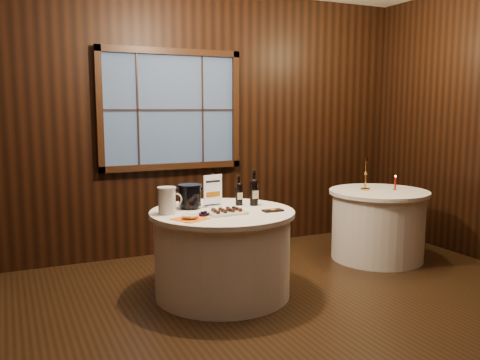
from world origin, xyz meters
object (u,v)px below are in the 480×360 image
main_table (222,253)px  grape_bunch (205,214)px  ice_bucket (190,196)px  cracker_bowl (190,216)px  glass_pitcher (167,200)px  port_bottle_left (239,192)px  brass_candlestick (365,178)px  side_table (378,224)px  sign_stand (213,195)px  chocolate_plate (227,212)px  chocolate_box (273,210)px  port_bottle_right (254,190)px  red_candle (395,184)px

main_table → grape_bunch: size_ratio=7.59×
ice_bucket → cracker_bowl: bearing=-109.0°
glass_pitcher → port_bottle_left: bearing=16.9°
cracker_bowl → brass_candlestick: 2.34m
port_bottle_left → brass_candlestick: brass_candlestick is taller
side_table → grape_bunch: (-2.23, -0.46, 0.40)m
side_table → cracker_bowl: size_ratio=7.66×
grape_bunch → brass_candlestick: bearing=14.8°
sign_stand → chocolate_plate: sign_stand is taller
cracker_bowl → sign_stand: bearing=49.2°
main_table → glass_pitcher: (-0.48, 0.08, 0.50)m
glass_pitcher → cracker_bowl: bearing=-60.2°
chocolate_box → cracker_bowl: (-0.76, 0.00, 0.01)m
chocolate_box → glass_pitcher: (-0.87, 0.29, 0.11)m
port_bottle_right → chocolate_box: (0.03, -0.32, -0.14)m
side_table → chocolate_plate: chocolate_plate is taller
port_bottle_right → brass_candlestick: bearing=16.0°
port_bottle_right → brass_candlestick: brass_candlestick is taller
port_bottle_left → port_bottle_right: 0.14m
side_table → port_bottle_right: bearing=-173.1°
port_bottle_right → chocolate_box: size_ratio=1.85×
sign_stand → brass_candlestick: (1.89, 0.19, 0.03)m
ice_bucket → chocolate_plate: 0.42m
side_table → grape_bunch: grape_bunch is taller
main_table → chocolate_plate: size_ratio=3.85×
side_table → port_bottle_left: bearing=-175.8°
main_table → chocolate_box: chocolate_box is taller
port_bottle_right → cracker_bowl: 0.81m
brass_candlestick → sign_stand: bearing=-174.4°
side_table → red_candle: (0.18, -0.05, 0.45)m
port_bottle_right → glass_pitcher: 0.84m
chocolate_box → red_candle: (1.78, 0.46, 0.06)m
grape_bunch → red_candle: (2.40, 0.41, 0.05)m
port_bottle_right → cracker_bowl: bearing=-151.8°
ice_bucket → red_candle: 2.40m
sign_stand → side_table: bearing=-5.8°
sign_stand → chocolate_plate: 0.36m
sign_stand → ice_bucket: bearing=171.9°
brass_candlestick → red_candle: brass_candlestick is taller
port_bottle_left → cracker_bowl: size_ratio=2.00×
side_table → chocolate_box: (-1.61, -0.52, 0.39)m
ice_bucket → glass_pitcher: size_ratio=0.94×
main_table → cracker_bowl: size_ratio=9.08×
glass_pitcher → cracker_bowl: size_ratio=1.64×
port_bottle_left → grape_bunch: (-0.47, -0.33, -0.10)m
chocolate_box → red_candle: 1.84m
port_bottle_right → chocolate_plate: (-0.38, -0.24, -0.12)m
side_table → brass_candlestick: 0.54m
cracker_bowl → brass_candlestick: brass_candlestick is taller
side_table → sign_stand: size_ratio=3.55×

